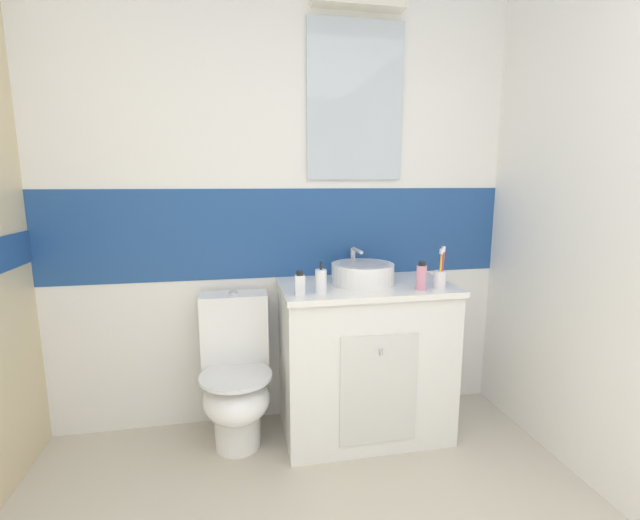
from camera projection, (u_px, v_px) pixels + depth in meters
name	position (u px, v px, depth m)	size (l,w,h in m)	color
wall_back_tiled	(284.00, 204.00, 2.49)	(3.20, 0.20, 2.50)	white
vanity_cabinet	(364.00, 359.00, 2.42)	(0.91, 0.55, 0.85)	white
sink_basin	(363.00, 273.00, 2.34)	(0.33, 0.38, 0.17)	white
toilet	(236.00, 377.00, 2.31)	(0.37, 0.50, 0.81)	white
toothbrush_cup	(440.00, 278.00, 2.24)	(0.06, 0.06, 0.22)	white
soap_dispenser	(321.00, 281.00, 2.14)	(0.06, 0.06, 0.16)	white
perfume_flask_small	(300.00, 284.00, 2.10)	(0.05, 0.03, 0.12)	white
deodorant_spray_can	(421.00, 277.00, 2.20)	(0.05, 0.05, 0.14)	pink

